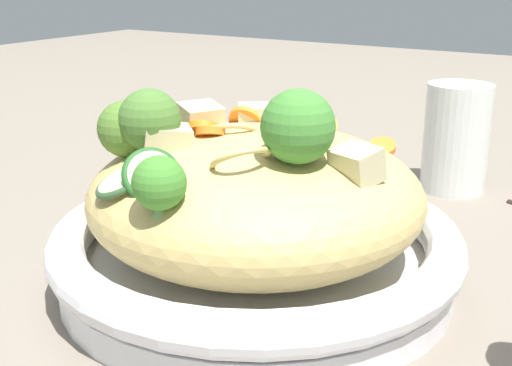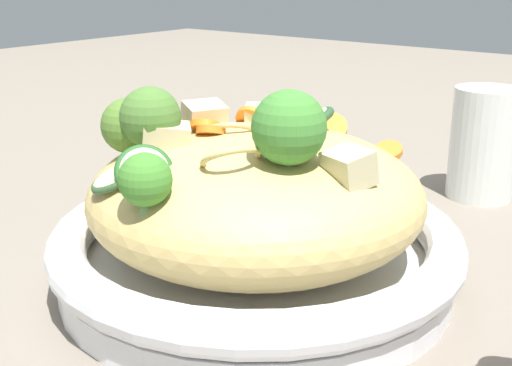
% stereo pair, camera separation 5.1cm
% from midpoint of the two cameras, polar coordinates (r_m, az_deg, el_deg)
% --- Properties ---
extents(ground_plane, '(3.00, 3.00, 0.00)m').
position_cam_midpoint_polar(ground_plane, '(0.54, -2.72, -8.40)').
color(ground_plane, gray).
extents(serving_bowl, '(0.32, 0.32, 0.05)m').
position_cam_midpoint_polar(serving_bowl, '(0.53, -2.77, -5.78)').
color(serving_bowl, white).
rests_on(serving_bowl, ground_plane).
extents(noodle_heap, '(0.26, 0.26, 0.11)m').
position_cam_midpoint_polar(noodle_heap, '(0.51, -2.85, -1.09)').
color(noodle_heap, tan).
rests_on(noodle_heap, serving_bowl).
extents(broccoli_florets, '(0.19, 0.13, 0.08)m').
position_cam_midpoint_polar(broccoli_florets, '(0.46, -8.03, 4.17)').
color(broccoli_florets, '#95B474').
rests_on(broccoli_florets, serving_bowl).
extents(carrot_coins, '(0.14, 0.14, 0.04)m').
position_cam_midpoint_polar(carrot_coins, '(0.54, -0.75, 4.68)').
color(carrot_coins, orange).
rests_on(carrot_coins, serving_bowl).
extents(zucchini_slices, '(0.11, 0.21, 0.04)m').
position_cam_midpoint_polar(zucchini_slices, '(0.49, -5.93, 2.81)').
color(zucchini_slices, beige).
rests_on(zucchini_slices, serving_bowl).
extents(chicken_chunks, '(0.18, 0.13, 0.04)m').
position_cam_midpoint_polar(chicken_chunks, '(0.50, -5.09, 3.95)').
color(chicken_chunks, beige).
rests_on(chicken_chunks, serving_bowl).
extents(drinking_glass, '(0.07, 0.07, 0.12)m').
position_cam_midpoint_polar(drinking_glass, '(0.76, 14.92, 3.73)').
color(drinking_glass, silver).
rests_on(drinking_glass, ground_plane).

